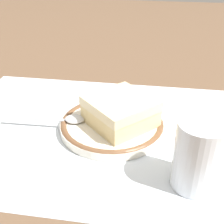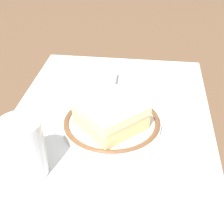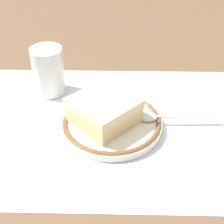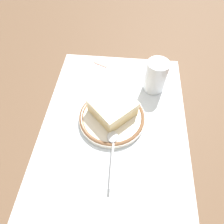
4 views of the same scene
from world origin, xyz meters
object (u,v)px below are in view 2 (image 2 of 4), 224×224
at_px(spoon, 111,95).
at_px(napkin, 146,190).
at_px(plate, 112,123).
at_px(cup, 24,152).
at_px(cake_slice, 111,115).

height_order(spoon, napkin, spoon).
bearing_deg(plate, cup, -41.47).
xyz_separation_m(spoon, cup, (0.21, -0.10, 0.02)).
height_order(plate, spoon, spoon).
relative_size(cake_slice, spoon, 0.98).
bearing_deg(plate, spoon, -172.06).
distance_m(spoon, napkin, 0.24).
relative_size(plate, spoon, 1.25).
height_order(plate, cup, cup).
height_order(plate, napkin, plate).
distance_m(plate, spoon, 0.08).
height_order(cup, napkin, cup).
bearing_deg(spoon, plate, 7.94).
xyz_separation_m(cake_slice, napkin, (0.13, 0.07, -0.04)).
distance_m(plate, cup, 0.17).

